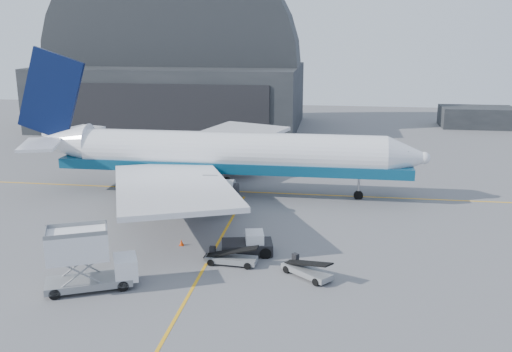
% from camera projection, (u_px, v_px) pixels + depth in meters
% --- Properties ---
extents(ground, '(200.00, 200.00, 0.00)m').
position_uv_depth(ground, '(211.00, 256.00, 49.84)').
color(ground, '#565659').
rests_on(ground, ground).
extents(taxi_lines, '(80.00, 42.12, 0.02)m').
position_uv_depth(taxi_lines, '(236.00, 211.00, 61.96)').
color(taxi_lines, orange).
rests_on(taxi_lines, ground).
extents(hangar, '(50.00, 28.30, 28.00)m').
position_uv_depth(hangar, '(173.00, 78.00, 112.61)').
color(hangar, black).
rests_on(hangar, ground).
extents(distant_bldg_a, '(14.00, 8.00, 4.00)m').
position_uv_depth(distant_bldg_a, '(476.00, 127.00, 113.55)').
color(distant_bldg_a, black).
rests_on(distant_bldg_a, ground).
extents(airliner, '(49.27, 47.78, 17.29)m').
position_uv_depth(airliner, '(216.00, 154.00, 67.30)').
color(airliner, white).
rests_on(airliner, ground).
extents(catering_truck, '(7.25, 5.09, 4.69)m').
position_uv_depth(catering_truck, '(87.00, 260.00, 42.94)').
color(catering_truck, gray).
rests_on(catering_truck, ground).
extents(pushback_tug, '(4.83, 3.38, 2.05)m').
position_uv_depth(pushback_tug, '(248.00, 245.00, 50.10)').
color(pushback_tug, black).
rests_on(pushback_tug, ground).
extents(belt_loader_a, '(4.68, 1.91, 1.76)m').
position_uv_depth(belt_loader_a, '(231.00, 258.00, 47.91)').
color(belt_loader_a, gray).
rests_on(belt_loader_a, ground).
extents(belt_loader_b, '(4.37, 3.97, 1.80)m').
position_uv_depth(belt_loader_b, '(307.00, 270.00, 45.58)').
color(belt_loader_b, gray).
rests_on(belt_loader_b, ground).
extents(traffic_cone, '(0.40, 0.40, 0.58)m').
position_uv_depth(traffic_cone, '(182.00, 243.00, 52.10)').
color(traffic_cone, '#E33E07').
rests_on(traffic_cone, ground).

